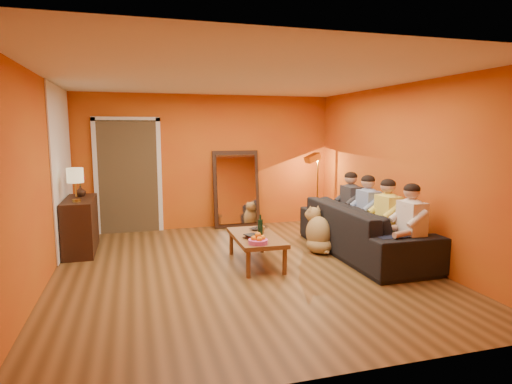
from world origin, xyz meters
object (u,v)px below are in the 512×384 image
object	(u,v)px
mirror_frame	(236,189)
wine_bottle	(260,225)
laptop	(261,228)
person_mid_right	(368,214)
dog	(319,229)
person_mid_left	(388,221)
sideboard	(81,225)
floor_lamp	(317,191)
table_lamp	(76,185)
vase	(81,191)
person_far_left	(411,229)
person_far_right	(351,208)
tumbler	(262,230)
sofa	(363,229)
coffee_table	(256,250)

from	to	relation	value
mirror_frame	wine_bottle	bearing A→B (deg)	-95.58
laptop	person_mid_right	bearing A→B (deg)	-46.08
dog	person_mid_left	xyz separation A→B (m)	(0.76, -0.73, 0.24)
mirror_frame	sideboard	xyz separation A→B (m)	(-2.79, -1.08, -0.34)
floor_lamp	person_mid_right	distance (m)	1.87
table_lamp	dog	world-z (taller)	table_lamp
person_mid_right	vase	bearing A→B (deg)	161.07
person_far_left	wine_bottle	size ratio (longest dim) A/B	3.94
table_lamp	person_mid_right	bearing A→B (deg)	-12.25
dog	person_mid_right	world-z (taller)	person_mid_right
person_far_right	tumbler	size ratio (longest dim) A/B	11.44
sideboard	sofa	size ratio (longest dim) A/B	0.44
mirror_frame	dog	bearing A→B (deg)	-69.03
table_lamp	coffee_table	size ratio (longest dim) A/B	0.42
floor_lamp	laptop	world-z (taller)	floor_lamp
coffee_table	person_mid_left	bearing A→B (deg)	-11.49
mirror_frame	person_far_right	distance (m)	2.38
tumbler	sofa	bearing A→B (deg)	-3.03
floor_lamp	wine_bottle	distance (m)	2.73
sideboard	vase	size ratio (longest dim) A/B	6.85
person_mid_right	vase	world-z (taller)	person_mid_right
person_far_left	vase	size ratio (longest dim) A/B	7.09
wine_bottle	dog	bearing A→B (deg)	18.99
table_lamp	dog	xyz separation A→B (m)	(3.61, -0.77, -0.74)
person_far_right	wine_bottle	world-z (taller)	person_far_right
dog	vase	size ratio (longest dim) A/B	4.25
table_lamp	person_mid_left	bearing A→B (deg)	-18.93
sideboard	person_far_right	bearing A→B (deg)	-9.09
coffee_table	vase	size ratio (longest dim) A/B	7.09
sideboard	person_far_left	size ratio (longest dim) A/B	0.97
tumbler	coffee_table	bearing A→B (deg)	-135.00
floor_lamp	sofa	bearing A→B (deg)	-106.91
sideboard	wine_bottle	xyz separation A→B (m)	(2.54, -1.43, 0.15)
person_far_left	wine_bottle	world-z (taller)	person_far_left
laptop	person_far_right	bearing A→B (deg)	-27.67
table_lamp	person_mid_right	distance (m)	4.50
person_far_right	tumbler	world-z (taller)	person_far_right
sideboard	dog	bearing A→B (deg)	-16.43
coffee_table	dog	world-z (taller)	dog
laptop	coffee_table	bearing A→B (deg)	-156.03
table_lamp	laptop	xyz separation A→B (m)	(2.67, -0.73, -0.67)
floor_lamp	person_mid_right	world-z (taller)	floor_lamp
person_mid_right	vase	distance (m)	4.63
mirror_frame	table_lamp	bearing A→B (deg)	-153.68
sideboard	tumbler	size ratio (longest dim) A/B	11.06
person_far_left	laptop	world-z (taller)	person_far_left
dog	person_far_left	distance (m)	1.51
sideboard	tumbler	xyz separation A→B (m)	(2.61, -1.26, 0.04)
table_lamp	person_mid_left	distance (m)	4.65
person_mid_left	mirror_frame	bearing A→B (deg)	118.76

